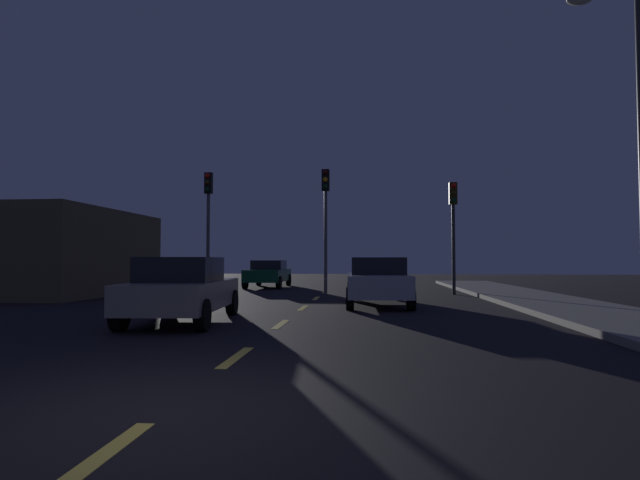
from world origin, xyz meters
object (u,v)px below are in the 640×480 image
Objects in this scene: street_lamp_right at (631,122)px; traffic_signal_center at (326,207)px; traffic_signal_right at (453,215)px; car_adjacent_lane at (183,289)px; traffic_signal_left at (208,209)px; car_stopped_ahead at (377,281)px; car_oncoming_far at (268,273)px.

traffic_signal_center is at bearing 127.69° from street_lamp_right.
traffic_signal_right is 12.76m from car_adjacent_lane.
street_lamp_right reaches higher than traffic_signal_left.
street_lamp_right is (12.45, -9.61, 0.80)m from traffic_signal_left.
traffic_signal_center is at bearing 111.61° from car_stopped_ahead.
traffic_signal_left is 10.24m from traffic_signal_right.
traffic_signal_center is 12.17m from street_lamp_right.
car_oncoming_far is at bearing 93.73° from car_adjacent_lane.
car_adjacent_lane is at bearing -133.03° from car_stopped_ahead.
street_lamp_right is at bearing -52.31° from traffic_signal_center.
traffic_signal_right reaches higher than car_adjacent_lane.
traffic_signal_left is at bearing -108.21° from car_oncoming_far.
car_oncoming_far is at bearing 124.25° from traffic_signal_center.
car_stopped_ahead is 7.88m from street_lamp_right.
street_lamp_right is (9.84, 0.31, 3.64)m from car_adjacent_lane.
traffic_signal_center reaches higher than car_stopped_ahead.
traffic_signal_left is 15.75m from street_lamp_right.
traffic_signal_right is at bearing -30.03° from car_oncoming_far.
street_lamp_right is at bearing 1.81° from car_adjacent_lane.
traffic_signal_center is at bearing 179.99° from traffic_signal_right.
street_lamp_right is (10.81, -14.58, 3.66)m from car_oncoming_far.
car_stopped_ahead is at bearing -61.81° from car_oncoming_far.
car_stopped_ahead is (7.06, -5.15, -2.83)m from traffic_signal_left.
car_stopped_ahead is at bearing -121.65° from traffic_signal_right.
car_oncoming_far is (1.63, 4.97, -2.86)m from traffic_signal_left.
car_adjacent_lane reaches higher than car_oncoming_far.
traffic_signal_right is at bearing 52.44° from car_adjacent_lane.
traffic_signal_center is 6.24m from car_stopped_ahead.
traffic_signal_right is 9.93m from street_lamp_right.
traffic_signal_left is 1.15× the size of car_oncoming_far.
traffic_signal_right is at bearing -0.01° from traffic_signal_center.
car_adjacent_lane is at bearing -127.56° from traffic_signal_right.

